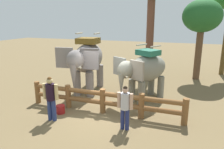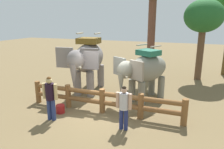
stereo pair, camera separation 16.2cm
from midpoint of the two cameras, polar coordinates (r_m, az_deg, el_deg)
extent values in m
plane|color=brown|center=(9.30, -3.09, -10.17)|extent=(60.00, 60.00, 0.00)
cylinder|color=brown|center=(10.78, -19.72, -4.50)|extent=(0.24, 0.24, 1.05)
cylinder|color=brown|center=(9.85, -12.09, -5.74)|extent=(0.24, 0.24, 1.05)
cylinder|color=brown|center=(9.13, -3.03, -7.07)|extent=(0.24, 0.24, 1.05)
cylinder|color=brown|center=(8.68, 7.33, -8.38)|extent=(0.24, 0.24, 1.05)
cylinder|color=brown|center=(8.53, 18.49, -9.47)|extent=(0.24, 0.24, 1.05)
cylinder|color=brown|center=(9.16, -3.03, -7.51)|extent=(6.67, 0.27, 0.20)
cylinder|color=brown|center=(9.02, -3.06, -5.15)|extent=(6.67, 0.27, 0.20)
cylinder|color=gray|center=(11.03, -6.34, -2.59)|extent=(0.39, 0.39, 1.30)
cylinder|color=gray|center=(11.29, -9.76, -2.31)|extent=(0.39, 0.39, 1.30)
cylinder|color=gray|center=(12.63, -3.61, -0.30)|extent=(0.39, 0.39, 1.30)
cylinder|color=gray|center=(12.86, -6.66, -0.11)|extent=(0.39, 0.39, 1.30)
ellipsoid|color=gray|center=(11.67, -6.69, 4.53)|extent=(1.61, 3.05, 1.52)
ellipsoid|color=gray|center=(10.05, -10.16, 3.88)|extent=(0.93, 1.06, 0.93)
cube|color=gray|center=(9.92, -6.53, 4.19)|extent=(0.88, 0.22, 0.98)
cube|color=gray|center=(10.42, -13.09, 4.41)|extent=(0.88, 0.22, 0.98)
cone|color=gray|center=(9.91, -10.76, -0.71)|extent=(0.35, 0.35, 1.19)
cone|color=beige|center=(9.82, -9.75, 2.04)|extent=(0.40, 0.15, 0.17)
cone|color=beige|center=(9.96, -11.55, 2.13)|extent=(0.40, 0.15, 0.17)
cube|color=brown|center=(11.54, -6.82, 8.99)|extent=(1.20, 1.09, 0.30)
cylinder|color=#A59E8C|center=(11.35, -4.48, 10.93)|extent=(0.17, 0.88, 0.08)
cylinder|color=#A59E8C|center=(11.70, -9.21, 10.90)|extent=(0.17, 0.88, 0.08)
cylinder|color=gray|center=(10.00, 7.41, -5.04)|extent=(0.33, 0.33, 1.10)
cylinder|color=gray|center=(10.39, 4.89, -4.22)|extent=(0.33, 0.33, 1.10)
cylinder|color=gray|center=(11.12, 12.50, -3.25)|extent=(0.33, 0.33, 1.10)
cylinder|color=gray|center=(11.46, 10.06, -2.58)|extent=(0.33, 0.33, 1.10)
ellipsoid|color=gray|center=(10.45, 9.05, 1.67)|extent=(2.16, 2.71, 1.29)
ellipsoid|color=gray|center=(9.35, 3.32, 1.32)|extent=(1.02, 1.06, 0.79)
cube|color=gray|center=(9.05, 6.17, 1.11)|extent=(0.70, 0.45, 0.83)
cube|color=slate|center=(9.79, 1.54, 2.22)|extent=(0.70, 0.45, 0.83)
cone|color=gray|center=(9.32, 1.99, -2.73)|extent=(0.29, 0.29, 1.01)
cone|color=beige|center=(9.17, 3.01, -0.42)|extent=(0.34, 0.24, 0.14)
cone|color=beige|center=(9.37, 1.77, -0.08)|extent=(0.34, 0.24, 0.14)
cube|color=#21654D|center=(10.31, 9.22, 5.87)|extent=(1.22, 1.18, 0.26)
cylinder|color=#A59E8C|center=(10.00, 11.18, 7.43)|extent=(0.41, 0.69, 0.06)
cylinder|color=#A59E8C|center=(10.53, 7.51, 7.93)|extent=(0.41, 0.69, 0.06)
cylinder|color=navy|center=(7.83, 3.47, -11.97)|extent=(0.15, 0.15, 0.79)
cylinder|color=navy|center=(7.88, 2.22, -11.78)|extent=(0.15, 0.15, 0.79)
cylinder|color=#B5B5BE|center=(7.57, 2.91, -7.13)|extent=(0.32, 0.32, 0.61)
cylinder|color=tan|center=(7.50, 4.59, -7.24)|extent=(0.13, 0.13, 0.58)
cylinder|color=tan|center=(7.63, 1.27, -6.81)|extent=(0.13, 0.13, 0.58)
sphere|color=tan|center=(7.43, 2.95, -4.18)|extent=(0.22, 0.22, 0.22)
sphere|color=black|center=(7.41, 2.96, -3.74)|extent=(0.17, 0.17, 0.17)
cylinder|color=navy|center=(8.78, -15.79, -9.25)|extent=(0.16, 0.16, 0.85)
cylinder|color=navy|center=(8.87, -16.88, -9.08)|extent=(0.16, 0.16, 0.85)
cylinder|color=black|center=(8.56, -16.69, -4.52)|extent=(0.38, 0.38, 0.65)
cylinder|color=tan|center=(8.43, -15.24, -4.58)|extent=(0.14, 0.14, 0.62)
cylinder|color=tan|center=(8.67, -18.12, -4.26)|extent=(0.14, 0.14, 0.62)
sphere|color=tan|center=(8.42, -16.91, -1.66)|extent=(0.24, 0.24, 0.24)
sphere|color=#593819|center=(8.41, -16.95, -1.23)|extent=(0.18, 0.18, 0.18)
cylinder|color=brown|center=(15.04, 21.83, 5.24)|extent=(0.42, 0.42, 3.43)
ellipsoid|color=#205B27|center=(14.88, 22.72, 14.31)|extent=(2.42, 2.42, 2.05)
cylinder|color=brown|center=(14.63, 9.79, 9.73)|extent=(0.50, 0.50, 5.41)
cylinder|color=maroon|center=(9.45, -14.08, -9.02)|extent=(0.37, 0.37, 0.36)
camera|label=1|loc=(0.08, -90.47, -0.12)|focal=34.11mm
camera|label=2|loc=(0.08, 89.53, 0.12)|focal=34.11mm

